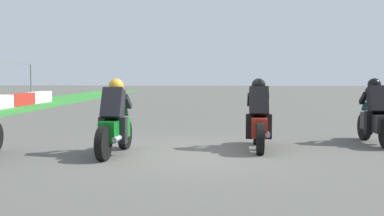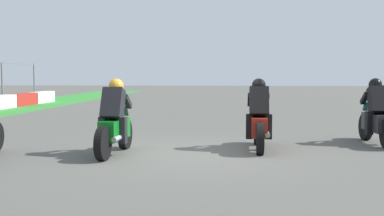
{
  "view_description": "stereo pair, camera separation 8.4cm",
  "coord_description": "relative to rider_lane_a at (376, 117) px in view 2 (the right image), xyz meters",
  "views": [
    {
      "loc": [
        -9.26,
        -0.68,
        1.58
      ],
      "look_at": [
        0.23,
        -0.05,
        0.9
      ],
      "focal_mm": 43.21,
      "sensor_mm": 36.0,
      "label": 1
    },
    {
      "loc": [
        -9.25,
        -0.76,
        1.58
      ],
      "look_at": [
        0.23,
        -0.05,
        0.9
      ],
      "focal_mm": 43.21,
      "sensor_mm": 36.0,
      "label": 2
    }
  ],
  "objects": [
    {
      "name": "rider_lane_c",
      "position": [
        -1.79,
        5.63,
        0.0
      ],
      "size": [
        2.04,
        0.55,
        1.51
      ],
      "rotation": [
        0.0,
        0.0,
        -0.07
      ],
      "color": "black",
      "rests_on": "ground_plane"
    },
    {
      "name": "rider_lane_b",
      "position": [
        -0.93,
        2.73,
        0.0
      ],
      "size": [
        2.04,
        0.54,
        1.51
      ],
      "rotation": [
        0.0,
        0.0,
        -0.02
      ],
      "color": "black",
      "rests_on": "ground_plane"
    },
    {
      "name": "rider_lane_a",
      "position": [
        0.0,
        0.0,
        0.0
      ],
      "size": [
        2.04,
        0.55,
        1.51
      ],
      "rotation": [
        0.0,
        0.0,
        0.04
      ],
      "color": "black",
      "rests_on": "ground_plane"
    },
    {
      "name": "ground_plane",
      "position": [
        -1.52,
        4.18,
        -0.62
      ],
      "size": [
        120.0,
        120.0,
        0.0
      ],
      "primitive_type": "plane",
      "color": "#53534C"
    }
  ]
}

